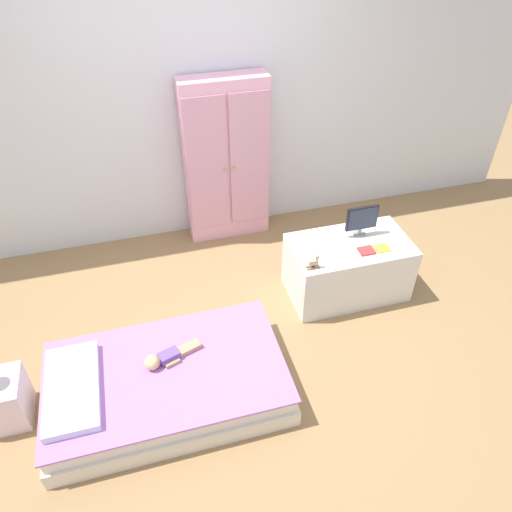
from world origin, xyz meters
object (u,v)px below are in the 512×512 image
at_px(doll, 163,358).
at_px(tv_monitor, 362,219).
at_px(wardrobe, 226,162).
at_px(book_yellow, 382,248).
at_px(rocking_horse_toy, 314,262).
at_px(book_red, 366,251).
at_px(bed, 168,383).
at_px(tv_stand, 347,268).
at_px(nightstand, 2,401).

height_order(doll, tv_monitor, tv_monitor).
xyz_separation_m(wardrobe, book_yellow, (0.93, -1.19, -0.25)).
bearing_deg(rocking_horse_toy, doll, -162.24).
bearing_deg(book_yellow, book_red, 180.00).
bearing_deg(bed, rocking_horse_toy, 20.95).
relative_size(doll, book_red, 3.27).
bearing_deg(tv_stand, wardrobe, 124.42).
bearing_deg(nightstand, rocking_horse_toy, 8.72).
distance_m(nightstand, rocking_horse_toy, 2.23).
distance_m(doll, book_red, 1.68).
bearing_deg(tv_stand, doll, -160.04).
bearing_deg(rocking_horse_toy, book_yellow, 6.71).
bearing_deg(nightstand, tv_stand, 11.54).
height_order(doll, tv_stand, tv_stand).
relative_size(bed, tv_stand, 1.64).
distance_m(doll, wardrobe, 1.87).
bearing_deg(wardrobe, tv_monitor, -49.25).
height_order(wardrobe, tv_stand, wardrobe).
height_order(tv_monitor, rocking_horse_toy, tv_monitor).
xyz_separation_m(wardrobe, tv_monitor, (0.84, -0.98, -0.11)).
bearing_deg(doll, tv_monitor, 21.49).
relative_size(book_red, book_yellow, 1.06).
relative_size(tv_monitor, book_red, 2.20).
distance_m(wardrobe, book_yellow, 1.53).
xyz_separation_m(doll, rocking_horse_toy, (1.16, 0.37, 0.25)).
bearing_deg(book_yellow, bed, -163.58).
distance_m(bed, wardrobe, 1.98).
bearing_deg(rocking_horse_toy, book_red, 8.62).
relative_size(bed, tv_monitor, 5.91).
xyz_separation_m(wardrobe, rocking_horse_toy, (0.35, -1.26, -0.20)).
distance_m(doll, nightstand, 1.02).
bearing_deg(bed, book_red, 17.66).
bearing_deg(bed, tv_stand, 22.32).
height_order(tv_stand, rocking_horse_toy, rocking_horse_toy).
distance_m(doll, rocking_horse_toy, 1.25).
bearing_deg(doll, tv_stand, 19.96).
height_order(tv_stand, book_yellow, book_yellow).
xyz_separation_m(tv_monitor, book_red, (-0.04, -0.21, -0.14)).
bearing_deg(wardrobe, nightstand, -138.87).
height_order(bed, tv_stand, tv_stand).
height_order(doll, rocking_horse_toy, rocking_horse_toy).
bearing_deg(tv_monitor, doll, -158.51).
bearing_deg(tv_monitor, wardrobe, 130.75).
bearing_deg(book_red, wardrobe, 124.02).
distance_m(tv_stand, tv_monitor, 0.42).
xyz_separation_m(nightstand, book_yellow, (2.75, 0.40, 0.32)).
height_order(nightstand, wardrobe, wardrobe).
bearing_deg(doll, rocking_horse_toy, 17.76).
height_order(bed, book_red, book_red).
bearing_deg(book_yellow, doll, -165.81).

